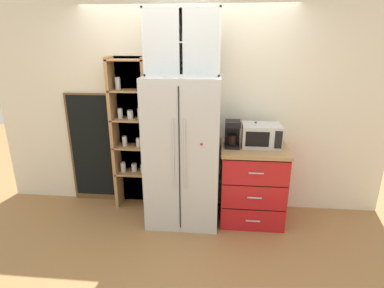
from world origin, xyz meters
TOP-DOWN VIEW (x-y plane):
  - ground_plane at (0.00, 0.00)m, footprint 10.62×10.62m
  - wall_back_cream at (0.00, 0.40)m, footprint 4.93×0.10m
  - refrigerator at (0.00, -0.01)m, footprint 0.83×0.74m
  - pantry_shelf_column at (-0.69, 0.28)m, footprint 0.51×0.29m
  - counter_cabinet at (0.82, 0.04)m, footprint 0.76×0.65m
  - microwave at (0.90, 0.09)m, footprint 0.44×0.33m
  - coffee_maker at (0.56, 0.05)m, footprint 0.17×0.20m
  - mug_charcoal at (0.83, 0.11)m, footprint 0.11×0.08m
  - bottle_cobalt at (0.82, 0.08)m, footprint 0.06×0.06m
  - bottle_clear at (0.82, 0.09)m, footprint 0.06×0.06m
  - upper_cabinet at (0.00, 0.04)m, footprint 0.80×0.32m
  - chalkboard_menu at (-1.26, 0.33)m, footprint 0.60×0.04m

SIDE VIEW (x-z plane):
  - ground_plane at x=0.00m, z-range 0.00..0.00m
  - counter_cabinet at x=0.82m, z-range 0.00..0.94m
  - chalkboard_menu at x=-1.26m, z-range 0.00..1.48m
  - refrigerator at x=0.00m, z-range 0.00..1.75m
  - mug_charcoal at x=0.83m, z-range 0.93..1.02m
  - pantry_shelf_column at x=-0.69m, z-range 0.02..1.95m
  - bottle_cobalt at x=0.82m, z-range 0.92..1.17m
  - bottle_clear at x=0.82m, z-range 0.92..1.20m
  - microwave at x=0.90m, z-range 0.93..1.19m
  - coffee_maker at x=0.56m, z-range 0.93..1.24m
  - wall_back_cream at x=0.00m, z-range 0.00..2.55m
  - upper_cabinet at x=0.00m, z-range 1.75..2.43m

